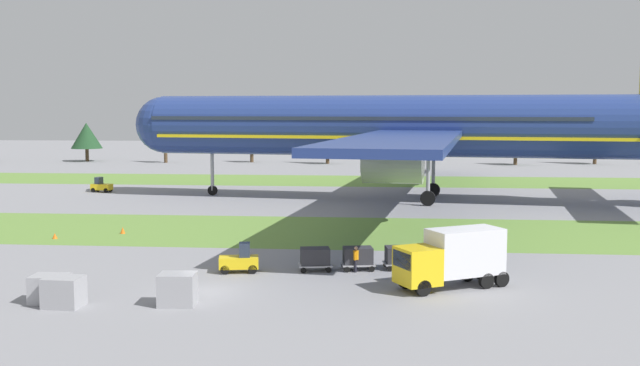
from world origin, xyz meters
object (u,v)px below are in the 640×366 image
at_px(ground_crew_marshaller, 356,258).
at_px(taxiway_marker_1, 123,230).
at_px(uld_container_0, 64,292).
at_px(uld_container_1, 50,289).
at_px(baggage_tug, 240,260).
at_px(cargo_dolly_lead, 315,257).
at_px(cargo_dolly_second, 358,256).
at_px(cargo_dolly_third, 400,256).
at_px(airliner, 411,126).
at_px(taxiway_marker_0, 55,236).
at_px(uld_container_2, 177,289).
at_px(catering_truck, 452,256).
at_px(cargo_dolly_fourth, 442,255).
at_px(pushback_tractor, 101,186).

height_order(ground_crew_marshaller, taxiway_marker_1, ground_crew_marshaller).
height_order(uld_container_0, uld_container_1, uld_container_0).
distance_m(baggage_tug, cargo_dolly_lead, 5.03).
distance_m(cargo_dolly_second, cargo_dolly_third, 2.90).
xyz_separation_m(airliner, uld_container_1, (-21.70, -47.89, -8.08)).
height_order(airliner, taxiway_marker_0, airliner).
xyz_separation_m(cargo_dolly_second, uld_container_2, (-9.63, -9.79, -0.03)).
bearing_deg(catering_truck, baggage_tug, 48.65).
bearing_deg(cargo_dolly_fourth, taxiway_marker_0, 64.44).
relative_size(baggage_tug, pushback_tractor, 1.02).
height_order(airliner, cargo_dolly_fourth, airliner).
distance_m(cargo_dolly_second, taxiway_marker_0, 27.52).
relative_size(airliner, taxiway_marker_1, 149.67).
relative_size(pushback_tractor, uld_container_1, 1.37).
xyz_separation_m(baggage_tug, cargo_dolly_fourth, (13.50, 2.45, 0.10)).
bearing_deg(cargo_dolly_third, taxiway_marker_1, 52.85).
xyz_separation_m(cargo_dolly_lead, taxiway_marker_1, (-18.15, 13.12, -0.63)).
xyz_separation_m(uld_container_2, taxiway_marker_0, (-16.14, 19.41, -0.66)).
bearing_deg(cargo_dolly_lead, pushback_tractor, 26.12).
bearing_deg(cargo_dolly_third, catering_truck, -158.83).
height_order(cargo_dolly_lead, ground_crew_marshaller, ground_crew_marshaller).
bearing_deg(ground_crew_marshaller, airliner, 10.45).
bearing_deg(taxiway_marker_0, catering_truck, -23.96).
bearing_deg(cargo_dolly_third, cargo_dolly_fourth, -90.00).
distance_m(cargo_dolly_fourth, taxiway_marker_0, 32.63).
bearing_deg(baggage_tug, airliner, -27.98).
distance_m(baggage_tug, ground_crew_marshaller, 7.73).
distance_m(cargo_dolly_lead, uld_container_1, 16.90).
xyz_separation_m(baggage_tug, taxiway_marker_1, (-13.20, 14.02, -0.53)).
xyz_separation_m(baggage_tug, pushback_tractor, (-27.37, 44.70, 0.00)).
relative_size(cargo_dolly_second, uld_container_0, 1.22).
bearing_deg(uld_container_2, taxiway_marker_1, 116.94).
height_order(cargo_dolly_lead, uld_container_2, uld_container_2).
xyz_separation_m(cargo_dolly_fourth, uld_container_2, (-15.33, -10.82, -0.03)).
height_order(cargo_dolly_lead, cargo_dolly_third, same).
xyz_separation_m(cargo_dolly_third, taxiway_marker_1, (-23.86, 12.08, -0.63)).
bearing_deg(airliner, pushback_tractor, 90.00).
bearing_deg(cargo_dolly_second, uld_container_2, 125.18).
bearing_deg(catering_truck, cargo_dolly_third, 2.57).
height_order(cargo_dolly_second, cargo_dolly_third, same).
distance_m(cargo_dolly_third, uld_container_2, 16.19).
bearing_deg(ground_crew_marshaller, uld_container_2, 151.44).
distance_m(airliner, catering_truck, 43.02).
height_order(catering_truck, uld_container_0, catering_truck).
distance_m(airliner, taxiway_marker_0, 42.58).
distance_m(cargo_dolly_third, pushback_tractor, 57.22).
bearing_deg(taxiway_marker_0, cargo_dolly_lead, -23.88).
xyz_separation_m(baggage_tug, uld_container_1, (-9.13, -8.46, -0.03)).
bearing_deg(cargo_dolly_fourth, ground_crew_marshaller, 95.97).
xyz_separation_m(cargo_dolly_fourth, uld_container_1, (-22.64, -10.92, -0.14)).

